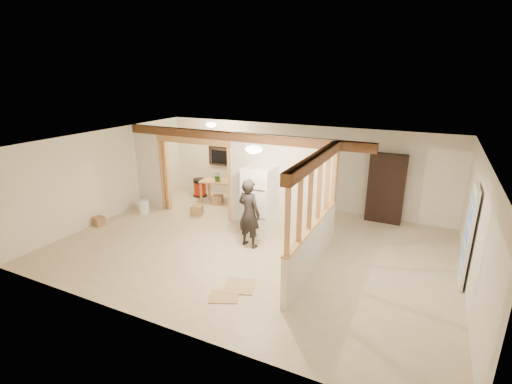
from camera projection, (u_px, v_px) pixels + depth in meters
The scene contains 30 objects.
floor at pixel (252, 247), 8.87m from camera, with size 9.00×6.50×0.01m, color beige.
ceiling at pixel (252, 143), 8.09m from camera, with size 9.00×6.50×0.01m, color white.
wall_back at pixel (299, 166), 11.26m from camera, with size 9.00×0.01×2.50m, color beige.
wall_front at pixel (158, 259), 5.69m from camera, with size 9.00×0.01×2.50m, color beige.
wall_left at pixel (108, 175), 10.34m from camera, with size 0.01×6.50×2.50m, color beige.
wall_right at pixel (477, 233), 6.61m from camera, with size 0.01×6.50×2.50m, color beige.
partition_left_stub at pixel (149, 167), 11.18m from camera, with size 0.90×0.12×2.50m, color silver.
partition_center at pixel (280, 185), 9.42m from camera, with size 2.80×0.12×2.50m, color silver.
doorway_frame at pixel (195, 178), 10.54m from camera, with size 2.46×0.14×2.20m, color tan.
header_beam_back at pixel (238, 137), 9.57m from camera, with size 7.00×0.18×0.22m, color brown.
header_beam_right at pixel (317, 159), 7.12m from camera, with size 0.18×3.30×0.22m, color brown.
pony_wall at pixel (312, 248), 7.70m from camera, with size 0.12×3.20×1.00m, color silver.
stud_partition at pixel (315, 195), 7.35m from camera, with size 0.14×3.20×1.32m, color tan.
window_back at pixel (224, 149), 12.17m from camera, with size 1.12×0.10×1.10m, color black.
french_door at pixel (468, 236), 7.07m from camera, with size 0.12×0.86×2.00m, color white.
ceiling_dome_main at pixel (254, 149), 7.54m from camera, with size 0.36×0.36×0.16m, color #FFEABF.
ceiling_dome_util at pixel (211, 124), 11.10m from camera, with size 0.32×0.32×0.14m, color #FFEABF.
hanging_bulb at pixel (213, 139), 10.39m from camera, with size 0.07×0.07×0.07m, color #FFD88C.
refrigerator at pixel (259, 201), 9.34m from camera, with size 0.72×0.70×1.76m, color silver.
woman at pixel (249, 213), 8.66m from camera, with size 0.61×0.40×1.66m, color black.
work_table at pixel (219, 191), 11.80m from camera, with size 1.13×0.56×0.71m, color tan.
potted_plant at pixel (218, 176), 11.58m from camera, with size 0.29×0.25×0.32m, color #2A5F24.
shop_vac at pixel (200, 187), 12.38m from camera, with size 0.46×0.46×0.60m, color #B0230C.
bookshelf at pixel (386, 189), 10.08m from camera, with size 0.96×0.32×1.91m, color black.
bucket at pixel (144, 207), 10.94m from camera, with size 0.30×0.30×0.38m, color white.
box_util_a at pixel (197, 210), 10.79m from camera, with size 0.33×0.28×0.28m, color #A2754E.
box_util_b at pixel (218, 200), 11.70m from camera, with size 0.30×0.30×0.28m, color #A2754E.
box_front at pixel (99, 221), 10.07m from camera, with size 0.29×0.23×0.23m, color #A2754E.
floor_panel_near at pixel (240, 286), 7.21m from camera, with size 0.58×0.58×0.02m, color tan.
floor_panel_far at pixel (224, 297), 6.88m from camera, with size 0.54×0.44×0.02m, color tan.
Camera 1 is at (3.58, -7.18, 3.99)m, focal length 26.00 mm.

